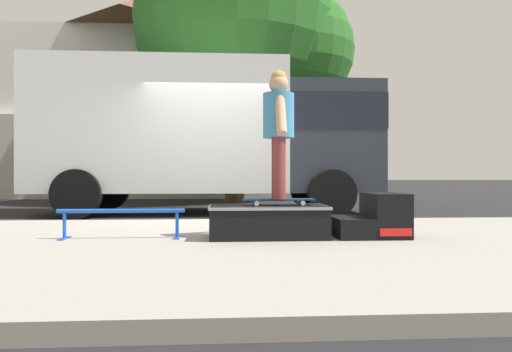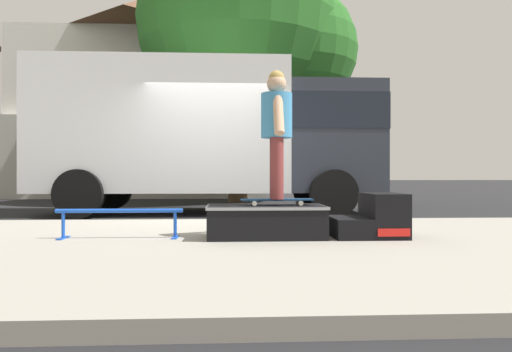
{
  "view_description": "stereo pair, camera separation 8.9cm",
  "coord_description": "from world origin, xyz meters",
  "px_view_note": "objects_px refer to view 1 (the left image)",
  "views": [
    {
      "loc": [
        0.24,
        -7.7,
        0.79
      ],
      "look_at": [
        0.69,
        -0.95,
        0.78
      ],
      "focal_mm": 33.08,
      "sensor_mm": 36.0,
      "label": 1
    },
    {
      "loc": [
        0.33,
        -7.71,
        0.79
      ],
      "look_at": [
        0.69,
        -0.95,
        0.78
      ],
      "focal_mm": 33.08,
      "sensor_mm": 36.0,
      "label": 2
    }
  ],
  "objects_px": {
    "grind_rail": "(121,217)",
    "skater_kid": "(279,123)",
    "box_truck": "(210,132)",
    "skate_box": "(268,220)",
    "street_tree_main": "(246,31)",
    "skateboard": "(279,200)",
    "kicker_ramp": "(374,219)"
  },
  "relations": [
    {
      "from": "kicker_ramp",
      "to": "skater_kid",
      "type": "relative_size",
      "value": 0.55
    },
    {
      "from": "kicker_ramp",
      "to": "grind_rail",
      "type": "height_order",
      "value": "kicker_ramp"
    },
    {
      "from": "box_truck",
      "to": "grind_rail",
      "type": "bearing_deg",
      "value": -99.19
    },
    {
      "from": "skate_box",
      "to": "skater_kid",
      "type": "xyz_separation_m",
      "value": [
        0.12,
        0.04,
        1.05
      ]
    },
    {
      "from": "grind_rail",
      "to": "skateboard",
      "type": "xyz_separation_m",
      "value": [
        1.68,
        0.01,
        0.17
      ]
    },
    {
      "from": "skater_kid",
      "to": "box_truck",
      "type": "distance_m",
      "value": 4.92
    },
    {
      "from": "skateboard",
      "to": "street_tree_main",
      "type": "height_order",
      "value": "street_tree_main"
    },
    {
      "from": "kicker_ramp",
      "to": "box_truck",
      "type": "distance_m",
      "value": 5.42
    },
    {
      "from": "skate_box",
      "to": "box_truck",
      "type": "bearing_deg",
      "value": 99.05
    },
    {
      "from": "skateboard",
      "to": "street_tree_main",
      "type": "xyz_separation_m",
      "value": [
        0.05,
        8.71,
        4.51
      ]
    },
    {
      "from": "box_truck",
      "to": "street_tree_main",
      "type": "distance_m",
      "value": 5.2
    },
    {
      "from": "kicker_ramp",
      "to": "street_tree_main",
      "type": "relative_size",
      "value": 0.09
    },
    {
      "from": "kicker_ramp",
      "to": "grind_rail",
      "type": "xyz_separation_m",
      "value": [
        -2.72,
        0.03,
        0.04
      ]
    },
    {
      "from": "skate_box",
      "to": "skater_kid",
      "type": "distance_m",
      "value": 1.05
    },
    {
      "from": "street_tree_main",
      "to": "skateboard",
      "type": "bearing_deg",
      "value": -90.36
    },
    {
      "from": "kicker_ramp",
      "to": "skate_box",
      "type": "bearing_deg",
      "value": 179.98
    },
    {
      "from": "skate_box",
      "to": "grind_rail",
      "type": "distance_m",
      "value": 1.56
    },
    {
      "from": "grind_rail",
      "to": "box_truck",
      "type": "relative_size",
      "value": 0.19
    },
    {
      "from": "skate_box",
      "to": "skateboard",
      "type": "distance_m",
      "value": 0.25
    },
    {
      "from": "grind_rail",
      "to": "skateboard",
      "type": "bearing_deg",
      "value": 0.4
    },
    {
      "from": "skate_box",
      "to": "box_truck",
      "type": "height_order",
      "value": "box_truck"
    },
    {
      "from": "skater_kid",
      "to": "grind_rail",
      "type": "bearing_deg",
      "value": -179.6
    },
    {
      "from": "grind_rail",
      "to": "street_tree_main",
      "type": "height_order",
      "value": "street_tree_main"
    },
    {
      "from": "grind_rail",
      "to": "skater_kid",
      "type": "height_order",
      "value": "skater_kid"
    },
    {
      "from": "skateboard",
      "to": "grind_rail",
      "type": "bearing_deg",
      "value": -179.6
    },
    {
      "from": "skate_box",
      "to": "street_tree_main",
      "type": "xyz_separation_m",
      "value": [
        0.17,
        8.74,
        4.73
      ]
    },
    {
      "from": "skate_box",
      "to": "grind_rail",
      "type": "xyz_separation_m",
      "value": [
        -1.56,
        0.03,
        0.05
      ]
    },
    {
      "from": "skateboard",
      "to": "box_truck",
      "type": "xyz_separation_m",
      "value": [
        -0.89,
        4.83,
        1.18
      ]
    },
    {
      "from": "skate_box",
      "to": "street_tree_main",
      "type": "relative_size",
      "value": 0.15
    },
    {
      "from": "grind_rail",
      "to": "street_tree_main",
      "type": "xyz_separation_m",
      "value": [
        1.73,
        8.72,
        4.68
      ]
    },
    {
      "from": "skateboard",
      "to": "skater_kid",
      "type": "relative_size",
      "value": 0.57
    },
    {
      "from": "kicker_ramp",
      "to": "skateboard",
      "type": "relative_size",
      "value": 0.97
    }
  ]
}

